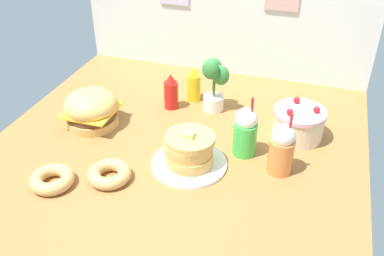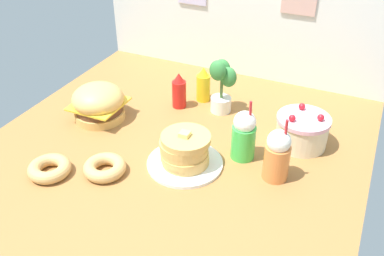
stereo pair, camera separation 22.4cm
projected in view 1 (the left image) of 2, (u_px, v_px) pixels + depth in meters
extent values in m
cube|color=#9E6B38|center=(173.00, 153.00, 2.26)|extent=(1.94, 2.02, 0.02)
cube|color=silver|center=(224.00, 5.00, 2.80)|extent=(1.94, 0.03, 0.93)
cylinder|color=#DBA859|center=(93.00, 120.00, 2.46)|extent=(0.29, 0.29, 0.05)
cylinder|color=#59331E|center=(92.00, 114.00, 2.43)|extent=(0.27, 0.27, 0.04)
cube|color=yellow|center=(91.00, 110.00, 2.42)|extent=(0.27, 0.27, 0.01)
ellipsoid|color=#E5B260|center=(91.00, 104.00, 2.40)|extent=(0.29, 0.29, 0.17)
cylinder|color=white|center=(189.00, 164.00, 2.15)|extent=(0.38, 0.38, 0.02)
cylinder|color=#E0AD5B|center=(190.00, 160.00, 2.13)|extent=(0.24, 0.24, 0.03)
cylinder|color=#E0AD5B|center=(189.00, 155.00, 2.11)|extent=(0.24, 0.24, 0.03)
cylinder|color=#E0AD5B|center=(188.00, 149.00, 2.10)|extent=(0.24, 0.24, 0.03)
cylinder|color=#E0AD5B|center=(188.00, 144.00, 2.08)|extent=(0.24, 0.24, 0.03)
cylinder|color=#E0AD5B|center=(190.00, 139.00, 2.07)|extent=(0.24, 0.24, 0.03)
cube|color=#F7E072|center=(189.00, 134.00, 2.05)|extent=(0.05, 0.05, 0.02)
cylinder|color=beige|center=(298.00, 126.00, 2.32)|extent=(0.27, 0.27, 0.14)
cylinder|color=#F2B2C6|center=(300.00, 112.00, 2.28)|extent=(0.28, 0.28, 0.02)
sphere|color=red|center=(317.00, 110.00, 2.24)|extent=(0.04, 0.04, 0.04)
sphere|color=red|center=(297.00, 100.00, 2.33)|extent=(0.04, 0.04, 0.04)
sphere|color=red|center=(290.00, 112.00, 2.22)|extent=(0.04, 0.04, 0.04)
cylinder|color=red|center=(171.00, 95.00, 2.58)|extent=(0.08, 0.08, 0.17)
cone|color=red|center=(171.00, 78.00, 2.52)|extent=(0.07, 0.07, 0.06)
cylinder|color=yellow|center=(194.00, 88.00, 2.66)|extent=(0.08, 0.08, 0.17)
cone|color=yellow|center=(194.00, 71.00, 2.60)|extent=(0.07, 0.07, 0.06)
cylinder|color=green|center=(245.00, 139.00, 2.19)|extent=(0.12, 0.12, 0.18)
sphere|color=white|center=(246.00, 119.00, 2.12)|extent=(0.11, 0.11, 0.11)
cylinder|color=red|center=(252.00, 113.00, 2.10)|extent=(0.01, 0.03, 0.18)
cylinder|color=orange|center=(281.00, 156.00, 2.07)|extent=(0.12, 0.12, 0.18)
sphere|color=white|center=(284.00, 135.00, 2.00)|extent=(0.11, 0.11, 0.11)
cylinder|color=red|center=(290.00, 130.00, 1.98)|extent=(0.01, 0.03, 0.18)
torus|color=tan|center=(52.00, 179.00, 2.01)|extent=(0.21, 0.21, 0.06)
torus|color=#F2E5C6|center=(52.00, 179.00, 2.01)|extent=(0.20, 0.20, 0.05)
torus|color=tan|center=(109.00, 174.00, 2.04)|extent=(0.21, 0.21, 0.06)
torus|color=brown|center=(109.00, 173.00, 2.04)|extent=(0.20, 0.20, 0.05)
cylinder|color=white|center=(213.00, 103.00, 2.58)|extent=(0.12, 0.12, 0.09)
cylinder|color=#4C7238|center=(214.00, 85.00, 2.52)|extent=(0.02, 0.02, 0.16)
ellipsoid|color=#38843D|center=(221.00, 75.00, 2.47)|extent=(0.10, 0.07, 0.12)
ellipsoid|color=#38843D|center=(214.00, 68.00, 2.50)|extent=(0.10, 0.07, 0.12)
ellipsoid|color=#38843D|center=(211.00, 69.00, 2.43)|extent=(0.10, 0.07, 0.12)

